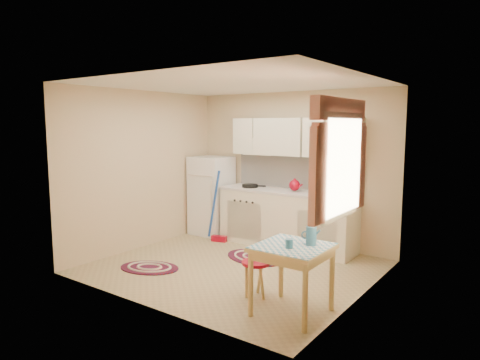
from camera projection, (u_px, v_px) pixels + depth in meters
name	position (u px, v px, depth m)	size (l,w,h in m)	color
room_shell	(253.00, 152.00, 5.84)	(3.64, 3.60, 2.52)	tan
fridge	(212.00, 195.00, 7.69)	(0.65, 0.60, 1.40)	white
broom	(219.00, 207.00, 7.16)	(0.28, 0.12, 1.20)	#1C4BB0
base_cabinets	(286.00, 220.00, 6.89)	(2.25, 0.60, 0.88)	white
countertop	(287.00, 192.00, 6.83)	(2.27, 0.62, 0.04)	silver
frying_pan	(250.00, 186.00, 7.17)	(0.27, 0.27, 0.05)	black
red_kettle	(295.00, 185.00, 6.73)	(0.19, 0.17, 0.19)	#9C051B
red_canister	(315.00, 188.00, 6.53)	(0.10, 0.10, 0.16)	#9C051B
table	(292.00, 280.00, 4.45)	(0.72, 0.72, 0.72)	#DFBC6F
stool	(256.00, 279.00, 4.89)	(0.33, 0.33, 0.42)	#9C051B
coffee_pot	(311.00, 233.00, 4.40)	(0.14, 0.12, 0.27)	#2B6184
mug	(289.00, 244.00, 4.31)	(0.08, 0.08, 0.10)	#2B6184
rug_center	(254.00, 258.00, 6.33)	(0.95, 0.64, 0.02)	maroon
rug_left	(149.00, 268.00, 5.88)	(0.84, 0.56, 0.02)	maroon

